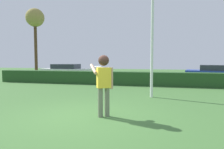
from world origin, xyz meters
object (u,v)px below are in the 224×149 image
at_px(parked_car_blue, 216,73).
at_px(birch_tree, 35,20).
at_px(person, 104,79).
at_px(lamppost, 152,17).
at_px(frisbee, 98,67).
at_px(parked_car_white, 66,70).

relative_size(parked_car_blue, birch_tree, 0.66).
distance_m(person, lamppost, 4.37).
distance_m(lamppost, birch_tree, 15.45).
height_order(frisbee, lamppost, lamppost).
bearing_deg(birch_tree, parked_car_white, -23.18).
xyz_separation_m(person, parked_car_white, (-6.67, 11.12, -0.42)).
xyz_separation_m(person, parked_car_blue, (5.51, 10.89, -0.42)).
bearing_deg(parked_car_blue, frisbee, -119.05).
relative_size(frisbee, lamppost, 0.04).
bearing_deg(person, frisbee, 126.09).
xyz_separation_m(lamppost, parked_car_blue, (4.33, 7.41, -2.79)).
bearing_deg(parked_car_blue, person, -116.84).
distance_m(frisbee, lamppost, 3.97).
bearing_deg(frisbee, parked_car_blue, 60.95).
bearing_deg(person, lamppost, 71.24).
xyz_separation_m(frisbee, birch_tree, (-10.56, 12.49, 4.19)).
xyz_separation_m(lamppost, birch_tree, (-12.04, 9.44, 2.14)).
bearing_deg(lamppost, parked_car_blue, 59.72).
relative_size(parked_car_white, parked_car_blue, 0.95).
relative_size(lamppost, birch_tree, 0.93).
distance_m(person, parked_car_white, 12.97).
bearing_deg(parked_car_blue, lamppost, -120.28).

